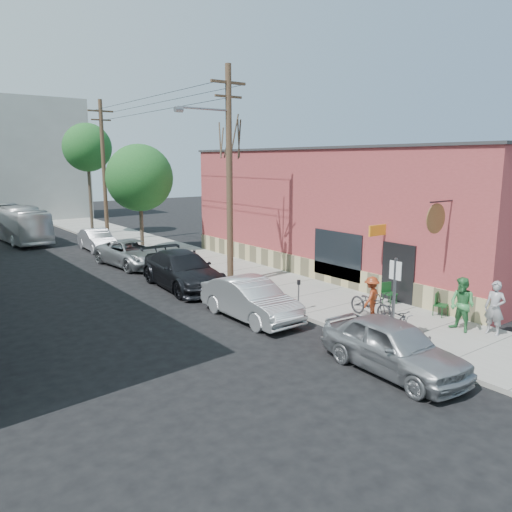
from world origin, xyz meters
TOP-DOWN VIEW (x-y plane):
  - ground at (0.00, 0.00)m, footprint 120.00×120.00m
  - sidewalk at (4.25, 11.00)m, footprint 4.50×58.00m
  - cafe_building at (8.99, 4.99)m, footprint 6.60×20.20m
  - sign_post at (2.35, -4.01)m, footprint 0.07×0.45m
  - parking_meter_near at (2.25, 0.44)m, footprint 0.14×0.14m
  - parking_meter_far at (2.25, 8.60)m, footprint 0.14×0.14m
  - utility_pole_near at (2.39, 5.56)m, footprint 3.57×0.28m
  - utility_pole_far at (2.45, 21.71)m, footprint 1.80×0.28m
  - tree_bare at (2.80, 6.01)m, footprint 0.24×0.24m
  - tree_leafy_mid at (2.80, 16.37)m, footprint 4.23×4.23m
  - tree_leafy_far at (2.80, 26.05)m, footprint 3.75×3.75m
  - patio_chair_a at (5.91, -1.07)m, footprint 0.63×0.63m
  - patio_chair_b at (6.13, -3.28)m, footprint 0.65×0.65m
  - patron_grey at (5.76, -5.53)m, footprint 0.50×0.71m
  - patron_green at (5.18, -4.69)m, footprint 0.81×0.99m
  - cyclist at (3.83, -1.85)m, footprint 1.15×0.88m
  - cyclist_bike at (3.83, -1.85)m, footprint 0.83×2.09m
  - parked_bike_a at (2.80, -3.77)m, footprint 0.71×1.78m
  - parked_bike_b at (2.66, -3.85)m, footprint 1.02×1.89m
  - car_0 at (0.80, -5.26)m, footprint 2.08×4.65m
  - car_1 at (0.41, 1.11)m, footprint 1.67×4.70m
  - car_2 at (0.64, 6.88)m, footprint 2.74×5.99m
  - car_3 at (0.68, 12.96)m, footprint 2.99×5.55m
  - car_4 at (0.80, 19.11)m, footprint 1.70×4.42m
  - bus at (-2.57, 26.60)m, footprint 2.78×9.68m

SIDE VIEW (x-z plane):
  - ground at x=0.00m, z-range 0.00..0.00m
  - sidewalk at x=4.25m, z-range 0.00..0.15m
  - patio_chair_a at x=5.91m, z-range 0.15..1.03m
  - patio_chair_b at x=6.13m, z-range 0.15..1.03m
  - parked_bike_b at x=2.66m, z-range 0.15..1.09m
  - parked_bike_a at x=2.80m, z-range 0.15..1.19m
  - cyclist_bike at x=3.83m, z-range 0.15..1.23m
  - car_4 at x=0.80m, z-range 0.00..1.44m
  - car_3 at x=0.68m, z-range 0.00..1.48m
  - car_1 at x=0.41m, z-range 0.00..1.55m
  - car_0 at x=0.80m, z-range 0.00..1.55m
  - car_2 at x=0.64m, z-range 0.00..1.70m
  - cyclist at x=3.83m, z-range 0.15..1.73m
  - parking_meter_near at x=2.25m, z-range 0.36..1.60m
  - parking_meter_far at x=2.25m, z-range 0.36..1.60m
  - patron_grey at x=5.76m, z-range 0.15..2.00m
  - patron_green at x=5.18m, z-range 0.15..2.04m
  - bus at x=-2.57m, z-range 0.00..2.67m
  - sign_post at x=2.35m, z-range 0.43..3.23m
  - tree_bare at x=2.80m, z-range 0.15..6.41m
  - cafe_building at x=8.99m, z-range 0.00..6.61m
  - tree_leafy_mid at x=2.80m, z-range 1.45..8.30m
  - utility_pole_far at x=2.45m, z-range 0.34..10.34m
  - utility_pole_near at x=2.39m, z-range 0.41..10.41m
  - tree_leafy_far at x=2.80m, z-range 2.59..11.28m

